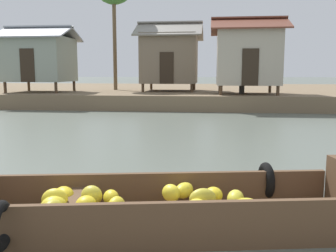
{
  "coord_description": "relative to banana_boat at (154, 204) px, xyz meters",
  "views": [
    {
      "loc": [
        -0.17,
        -0.65,
        1.9
      ],
      "look_at": [
        -1.04,
        6.71,
        0.84
      ],
      "focal_mm": 39.92,
      "sensor_mm": 36.0,
      "label": 1
    }
  ],
  "objects": [
    {
      "name": "riverbank_strip",
      "position": [
        0.85,
        23.67,
        0.07
      ],
      "size": [
        160.0,
        20.0,
        0.77
      ],
      "primitive_type": "cube",
      "color": "#756047",
      "rests_on": "ground"
    },
    {
      "name": "stilt_house_left",
      "position": [
        -9.26,
        16.65,
        2.4
      ],
      "size": [
        4.05,
        3.61,
        3.78
      ],
      "color": "#4C3826",
      "rests_on": "riverbank_strip"
    },
    {
      "name": "banana_boat",
      "position": [
        0.0,
        0.0,
        0.0
      ],
      "size": [
        5.76,
        2.48,
        0.98
      ],
      "color": "brown",
      "rests_on": "ground"
    },
    {
      "name": "stilt_house_mid_right",
      "position": [
        2.51,
        15.91,
        2.44
      ],
      "size": [
        3.88,
        3.49,
        3.98
      ],
      "color": "#4C3826",
      "rests_on": "riverbank_strip"
    },
    {
      "name": "stilt_house_mid_left",
      "position": [
        -1.91,
        18.79,
        2.47
      ],
      "size": [
        3.95,
        3.94,
        4.19
      ],
      "color": "#4C3826",
      "rests_on": "riverbank_strip"
    },
    {
      "name": "vendor_person",
      "position": [
        2.25,
        15.85,
        1.38
      ],
      "size": [
        0.44,
        0.44,
        1.66
      ],
      "color": "#332D28",
      "rests_on": "riverbank_strip"
    },
    {
      "name": "ground_plane",
      "position": [
        0.85,
        6.36,
        -0.32
      ],
      "size": [
        300.0,
        300.0,
        0.0
      ],
      "primitive_type": "plane",
      "color": "#596056"
    }
  ]
}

